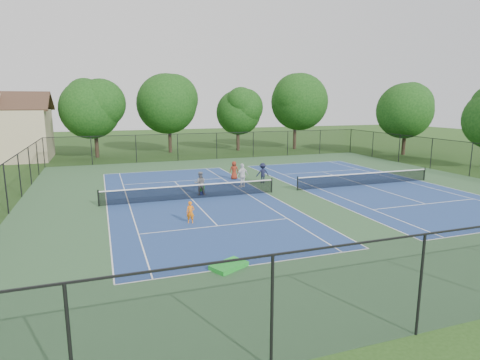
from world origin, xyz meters
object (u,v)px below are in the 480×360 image
object	(u,v)px
tree_back_c	(238,109)
child_player	(190,212)
bystander_c	(234,170)
tree_back_a	(94,106)
instructor	(200,183)
tree_back_d	(296,99)
ball_hopper	(202,188)
bystander_b	(263,173)
clapboard_house	(1,133)
tree_back_b	(169,101)
tree_side_e	(407,107)
ball_crate	(202,193)
bystander_a	(243,175)

from	to	relation	value
tree_back_c	child_player	world-z (taller)	tree_back_c
bystander_c	tree_back_a	bearing A→B (deg)	-52.79
tree_back_a	child_player	world-z (taller)	tree_back_a
instructor	bystander_c	distance (m)	6.25
tree_back_d	ball_hopper	xyz separation A→B (m)	(-19.04, -23.00, -6.35)
bystander_b	bystander_c	distance (m)	2.82
tree_back_c	ball_hopper	bearing A→B (deg)	-114.70
bystander_b	ball_hopper	size ratio (longest dim) A/B	4.10
clapboard_house	instructor	size ratio (longest dim) A/B	6.44
tree_back_c	bystander_c	xyz separation A→B (m)	(-7.02, -19.28, -4.70)
tree_back_a	clapboard_house	size ratio (longest dim) A/B	0.85
tree_back_b	tree_back_c	size ratio (longest dim) A/B	1.19
ball_hopper	bystander_c	bearing A→B (deg)	49.56
bystander_c	child_player	bearing A→B (deg)	66.92
clapboard_house	child_player	size ratio (longest dim) A/B	8.88
child_player	bystander_c	distance (m)	12.73
bystander_b	bystander_c	world-z (taller)	bystander_b
tree_side_e	ball_crate	distance (m)	32.31
tree_back_b	child_player	size ratio (longest dim) A/B	8.25
tree_back_a	child_player	distance (m)	30.26
tree_back_b	ball_crate	world-z (taller)	tree_back_b
instructor	bystander_a	bearing A→B (deg)	-144.20
tree_side_e	ball_crate	world-z (taller)	tree_side_e
bystander_b	clapboard_house	bearing A→B (deg)	-40.10
bystander_c	ball_hopper	world-z (taller)	bystander_c
tree_back_b	tree_side_e	distance (m)	29.56
tree_back_a	instructor	size ratio (longest dim) A/B	5.46
clapboard_house	bystander_a	bearing A→B (deg)	-47.53
tree_back_b	tree_side_e	xyz separation A→B (m)	(27.00, -12.00, -0.79)
bystander_c	bystander_b	bearing A→B (deg)	132.86
tree_back_b	tree_back_a	bearing A→B (deg)	-167.47
tree_back_d	child_player	size ratio (longest dim) A/B	8.52
bystander_b	tree_back_a	bearing A→B (deg)	-54.90
clapboard_house	bystander_c	world-z (taller)	clapboard_house
tree_back_a	bystander_c	bearing A→B (deg)	-59.00
tree_back_c	tree_side_e	distance (m)	21.10
bystander_c	ball_crate	xyz separation A→B (m)	(-4.02, -4.72, -0.64)
tree_back_c	clapboard_house	xyz separation A→B (m)	(-28.00, -0.00, -2.39)
child_player	ball_crate	xyz separation A→B (m)	(2.21, 6.39, -0.47)
bystander_b	tree_back_c	bearing A→B (deg)	-100.45
instructor	ball_hopper	distance (m)	0.37
tree_back_b	tree_side_e	world-z (taller)	tree_back_b
tree_back_b	tree_back_c	bearing A→B (deg)	-6.34
tree_back_a	bystander_a	size ratio (longest dim) A/B	4.97
tree_back_b	tree_side_e	size ratio (longest dim) A/B	1.13
tree_side_e	child_player	distance (m)	37.13
tree_back_b	ball_hopper	world-z (taller)	tree_back_b
bystander_b	bystander_c	xyz separation A→B (m)	(-1.69, 2.27, -0.04)
instructor	ball_hopper	size ratio (longest dim) A/B	4.19
tree_side_e	ball_hopper	size ratio (longest dim) A/B	22.17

